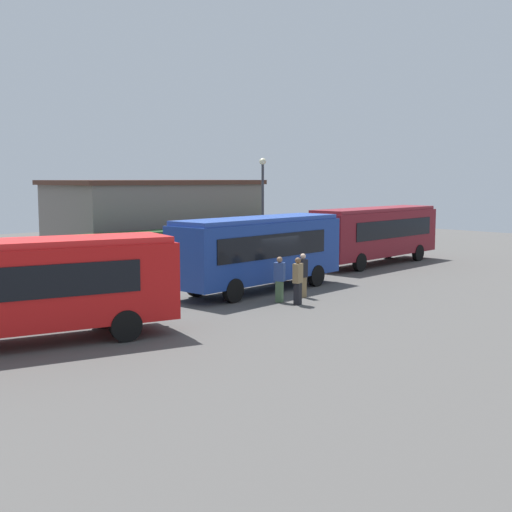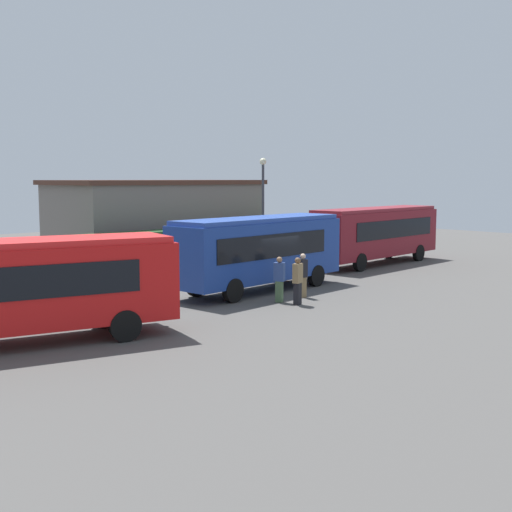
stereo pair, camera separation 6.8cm
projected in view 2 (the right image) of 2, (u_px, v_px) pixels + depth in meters
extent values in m
plane|color=#514F4C|center=(266.00, 291.00, 30.09)|extent=(77.63, 77.63, 0.00)
cube|color=red|center=(18.00, 287.00, 20.22)|extent=(9.72, 4.67, 2.45)
cube|color=red|center=(17.00, 243.00, 20.07)|extent=(9.39, 4.41, 0.20)
cube|color=black|center=(1.00, 273.00, 21.12)|extent=(7.12, 1.82, 0.98)
cube|color=black|center=(15.00, 284.00, 18.96)|extent=(7.12, 1.82, 0.98)
cube|color=black|center=(166.00, 268.00, 22.45)|extent=(0.53, 1.97, 1.03)
cube|color=silver|center=(165.00, 245.00, 22.37)|extent=(0.37, 1.32, 0.28)
cylinder|color=black|center=(104.00, 313.00, 22.75)|extent=(1.04, 0.51, 1.00)
cylinder|color=black|center=(125.00, 326.00, 20.78)|extent=(1.04, 0.51, 1.00)
sphere|color=silver|center=(159.00, 299.00, 23.18)|extent=(0.22, 0.22, 0.22)
sphere|color=silver|center=(174.00, 305.00, 22.00)|extent=(0.22, 0.22, 0.22)
cube|color=navy|center=(259.00, 251.00, 29.98)|extent=(9.27, 3.22, 2.56)
cube|color=#2747A0|center=(259.00, 220.00, 29.82)|extent=(8.98, 3.01, 0.20)
cube|color=black|center=(235.00, 242.00, 30.51)|extent=(7.06, 0.70, 1.02)
cube|color=black|center=(275.00, 246.00, 28.92)|extent=(7.06, 0.70, 1.02)
cube|color=black|center=(320.00, 237.00, 33.32)|extent=(0.22, 1.95, 1.08)
cube|color=silver|center=(320.00, 221.00, 33.23)|extent=(0.16, 1.31, 0.28)
cylinder|color=black|center=(280.00, 271.00, 32.94)|extent=(1.02, 0.37, 1.00)
cylinder|color=black|center=(316.00, 276.00, 31.50)|extent=(1.02, 0.37, 1.00)
cylinder|color=black|center=(196.00, 285.00, 28.76)|extent=(1.02, 0.37, 1.00)
cylinder|color=black|center=(233.00, 290.00, 27.32)|extent=(1.02, 0.37, 1.00)
sphere|color=silver|center=(309.00, 261.00, 33.91)|extent=(0.22, 0.22, 0.22)
sphere|color=silver|center=(330.00, 263.00, 33.05)|extent=(0.22, 0.22, 0.22)
cube|color=maroon|center=(376.00, 233.00, 39.40)|extent=(10.42, 3.12, 2.57)
cube|color=maroon|center=(376.00, 210.00, 39.24)|extent=(10.10, 2.91, 0.20)
cube|color=black|center=(396.00, 229.00, 38.80)|extent=(7.99, 0.66, 1.03)
cube|color=black|center=(362.00, 227.00, 40.38)|extent=(7.99, 0.66, 1.03)
cube|color=black|center=(323.00, 233.00, 35.60)|extent=(0.19, 1.91, 1.08)
cube|color=silver|center=(323.00, 218.00, 35.51)|extent=(0.14, 1.28, 0.28)
cylinder|color=black|center=(360.00, 262.00, 36.51)|extent=(1.02, 0.36, 1.00)
cylinder|color=black|center=(328.00, 259.00, 37.94)|extent=(1.02, 0.36, 1.00)
cylinder|color=black|center=(419.00, 253.00, 41.17)|extent=(1.02, 0.36, 1.00)
cylinder|color=black|center=(388.00, 250.00, 42.60)|extent=(1.02, 0.36, 1.00)
sphere|color=silver|center=(332.00, 257.00, 35.30)|extent=(0.22, 0.22, 0.22)
sphere|color=silver|center=(313.00, 256.00, 36.16)|extent=(0.22, 0.22, 0.22)
cube|color=#4C6B47|center=(279.00, 292.00, 27.44)|extent=(0.33, 0.34, 0.87)
cube|color=#334C8C|center=(279.00, 272.00, 27.34)|extent=(0.41, 0.49, 0.76)
sphere|color=#8C6647|center=(279.00, 260.00, 27.29)|extent=(0.24, 0.24, 0.24)
cube|color=black|center=(298.00, 294.00, 26.87)|extent=(0.34, 0.31, 0.89)
cube|color=olive|center=(298.00, 273.00, 26.77)|extent=(0.49, 0.37, 0.77)
sphere|color=brown|center=(298.00, 261.00, 26.72)|extent=(0.24, 0.24, 0.24)
cube|color=olive|center=(303.00, 287.00, 28.57)|extent=(0.31, 0.32, 0.87)
cube|color=black|center=(303.00, 268.00, 28.48)|extent=(0.38, 0.47, 0.76)
sphere|color=beige|center=(303.00, 256.00, 28.42)|extent=(0.24, 0.24, 0.24)
cube|color=#264A26|center=(128.00, 250.00, 38.23)|extent=(50.82, 1.68, 1.97)
cube|color=slate|center=(156.00, 219.00, 45.27)|extent=(13.31, 6.89, 4.62)
cube|color=#4C2D23|center=(156.00, 182.00, 44.99)|extent=(13.84, 7.17, 0.30)
cylinder|color=#38383D|center=(263.00, 218.00, 36.61)|extent=(0.14, 0.14, 5.75)
sphere|color=beige|center=(263.00, 161.00, 36.26)|extent=(0.36, 0.36, 0.36)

